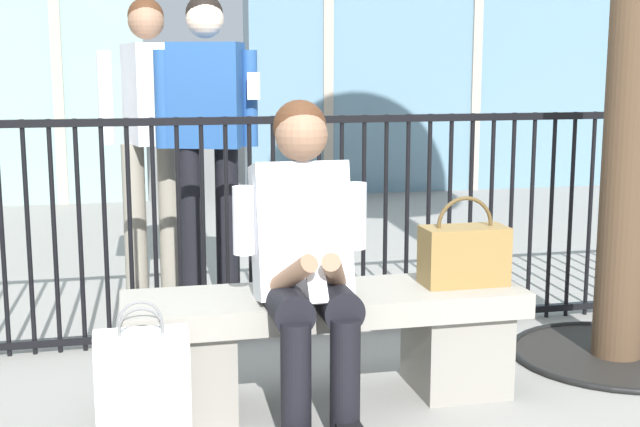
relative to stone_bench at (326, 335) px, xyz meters
The scene contains 8 objects.
ground_plane 0.27m from the stone_bench, ahead, with size 60.00×60.00×0.00m, color gray.
stone_bench is the anchor object (origin of this frame).
seated_person_with_phone 0.41m from the stone_bench, 130.43° to the right, with size 0.52×0.66×1.21m.
handbag_on_bench 0.66m from the stone_bench, ahead, with size 0.35×0.17×0.37m.
shopping_bag 0.80m from the stone_bench, 156.51° to the right, with size 0.32×0.12×0.54m.
bystander_at_railing 1.99m from the stone_bench, 109.09° to the left, with size 0.55×0.42×1.71m.
bystander_further_back 1.66m from the stone_bench, 101.95° to the left, with size 0.55×0.34×1.71m.
plaza_railing 0.90m from the stone_bench, 90.00° to the left, with size 7.68×0.04×1.10m.
Camera 1 is at (-0.78, -3.22, 1.34)m, focal length 48.24 mm.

